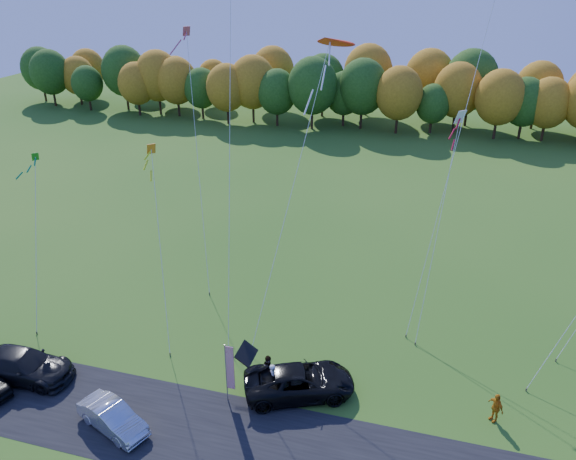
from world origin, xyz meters
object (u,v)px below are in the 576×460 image
(black_suv, at_px, (299,381))
(feather_flag, at_px, (229,367))
(silver_sedan, at_px, (113,417))
(person_east, at_px, (495,407))

(black_suv, height_order, feather_flag, feather_flag)
(silver_sedan, relative_size, person_east, 2.46)
(black_suv, xyz_separation_m, silver_sedan, (-8.46, -5.03, -0.15))
(silver_sedan, height_order, feather_flag, feather_flag)
(person_east, height_order, feather_flag, feather_flag)
(silver_sedan, distance_m, feather_flag, 6.32)
(silver_sedan, distance_m, person_east, 19.58)
(silver_sedan, relative_size, feather_flag, 1.14)
(black_suv, xyz_separation_m, feather_flag, (-3.44, -1.53, 1.40))
(person_east, distance_m, feather_flag, 13.93)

